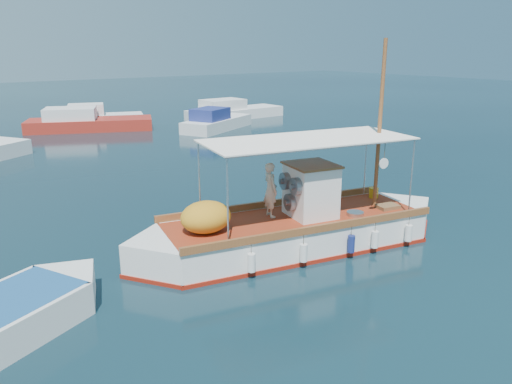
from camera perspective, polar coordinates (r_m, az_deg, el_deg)
ground at (r=15.09m, az=1.59°, el=-5.84°), size 160.00×160.00×0.00m
fishing_caique at (r=14.62m, az=4.27°, el=-4.37°), size 9.81×4.23×6.13m
bg_boat_n at (r=37.36m, az=-18.83°, el=7.45°), size 8.86×5.99×1.80m
bg_boat_ne at (r=35.68m, az=-4.61°, el=7.88°), size 6.60×4.78×1.80m
bg_boat_e at (r=41.47m, az=-2.68°, el=9.09°), size 8.29×2.85×1.80m
bg_boat_far_n at (r=39.58m, az=-17.69°, el=8.00°), size 6.54×3.97×1.80m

